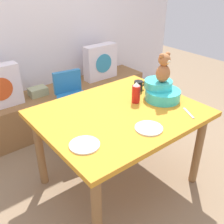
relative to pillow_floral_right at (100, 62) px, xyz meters
The scene contains 14 objects.
ground_plane 1.59m from the pillow_floral_right, 120.14° to the right, with size 8.00×8.00×0.00m, color #8C7256.
back_wall 0.99m from the pillow_floral_right, 158.03° to the left, with size 4.40×0.10×2.60m, color silver.
window_bench 0.85m from the pillow_floral_right, behind, with size 2.60×0.44×0.46m, color olive.
pillow_floral_right is the anchor object (origin of this frame).
book_stack 0.89m from the pillow_floral_right, behind, with size 0.20×0.14×0.09m, color #A5AB80.
dining_table 1.44m from the pillow_floral_right, 120.14° to the right, with size 1.27×1.03×0.74m.
highchair 0.81m from the pillow_floral_right, 148.40° to the right, with size 0.36×0.49×0.79m.
infant_seat_teal 1.33m from the pillow_floral_right, 103.00° to the right, with size 0.30×0.33×0.16m.
teddy_bear 1.37m from the pillow_floral_right, 102.99° to the right, with size 0.13×0.12×0.25m.
ketchup_bottle 1.31m from the pillow_floral_right, 113.05° to the right, with size 0.07×0.07×0.18m.
coffee_mug 1.10m from the pillow_floral_right, 107.45° to the right, with size 0.12×0.08×0.09m.
dinner_plate_near 1.73m from the pillow_floral_right, 114.88° to the right, with size 0.20×0.20×0.01m, color white.
dinner_plate_far 1.88m from the pillow_floral_right, 129.45° to the right, with size 0.20×0.20×0.01m, color white.
table_fork 1.64m from the pillow_floral_right, 101.27° to the right, with size 0.02×0.17×0.01m, color silver.
Camera 1 is at (-1.19, -1.39, 1.75)m, focal length 41.99 mm.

